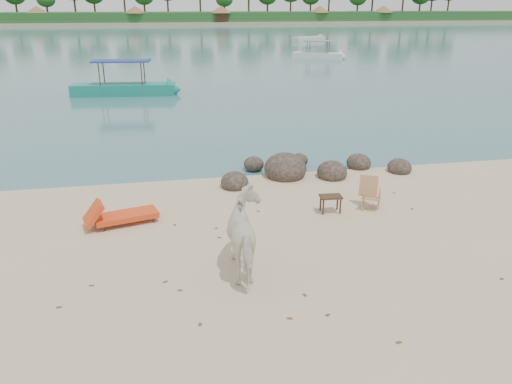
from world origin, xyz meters
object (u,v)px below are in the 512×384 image
lounge_chair (126,213)px  deck_chair (372,195)px  side_table (330,205)px  boulders (304,170)px  cow (249,236)px  boat_near (122,66)px

lounge_chair → deck_chair: 6.26m
side_table → deck_chair: size_ratio=0.68×
boulders → deck_chair: (0.96, -3.00, 0.23)m
side_table → deck_chair: deck_chair is taller
lounge_chair → deck_chair: size_ratio=2.31×
cow → side_table: 3.69m
cow → deck_chair: 4.56m
deck_chair → boat_near: boat_near is taller
cow → deck_chair: (3.73, 2.60, -0.38)m
boat_near → deck_chair: bearing=-63.6°
cow → lounge_chair: 3.86m
boulders → side_table: size_ratio=11.15×
cow → lounge_chair: bearing=-49.3°
lounge_chair → boulders: bearing=12.8°
lounge_chair → side_table: bearing=-17.9°
deck_chair → boat_near: (-7.28, 19.70, 1.23)m
side_table → lounge_chair: bearing=179.9°
boulders → side_table: (-0.18, -3.04, 0.04)m
side_table → boat_near: size_ratio=0.08×
side_table → deck_chair: 1.15m
lounge_chair → cow: bearing=-63.1°
lounge_chair → deck_chair: (6.25, -0.27, 0.12)m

